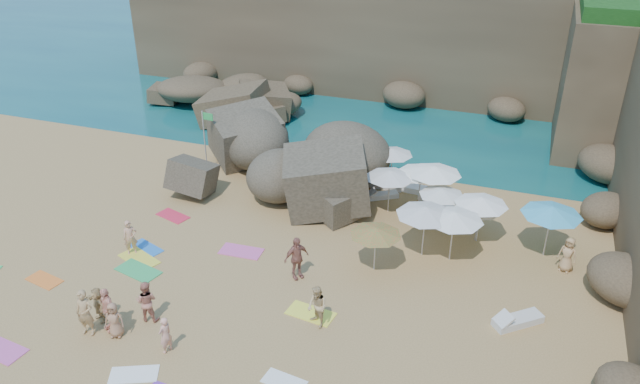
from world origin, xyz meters
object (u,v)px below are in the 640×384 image
(parasol_0, at_px, (442,192))
(person_stand_2, at_px, (258,150))
(person_stand_3, at_px, (296,258))
(person_stand_6, at_px, (165,335))
(parasol_1, at_px, (482,201))
(person_stand_5, at_px, (315,165))
(parasol_2, at_px, (392,152))
(rock_outcrop, at_px, (279,191))
(flag_pole, at_px, (206,133))
(lounger_0, at_px, (382,195))
(person_stand_0, at_px, (130,238))
(person_stand_4, at_px, (568,254))
(person_stand_1, at_px, (146,301))

(parasol_0, relative_size, person_stand_2, 1.21)
(person_stand_3, distance_m, person_stand_6, 6.27)
(parasol_0, xyz_separation_m, parasol_1, (1.85, -0.72, 0.23))
(person_stand_5, bearing_deg, parasol_2, 4.34)
(rock_outcrop, bearing_deg, flag_pole, 167.43)
(parasol_2, height_order, person_stand_5, parasol_2)
(parasol_0, relative_size, person_stand_5, 1.45)
(parasol_2, height_order, lounger_0, parasol_2)
(person_stand_0, distance_m, person_stand_5, 11.06)
(parasol_2, distance_m, person_stand_4, 10.43)
(person_stand_6, bearing_deg, lounger_0, 177.77)
(parasol_1, relative_size, lounger_0, 1.45)
(person_stand_2, bearing_deg, parasol_1, -177.39)
(parasol_0, height_order, person_stand_5, parasol_0)
(person_stand_5, distance_m, person_stand_6, 14.76)
(rock_outcrop, distance_m, parasol_0, 8.79)
(rock_outcrop, distance_m, parasol_1, 10.72)
(lounger_0, relative_size, person_stand_6, 1.12)
(parasol_1, xyz_separation_m, person_stand_5, (-9.15, 3.74, -1.34))
(person_stand_0, height_order, person_stand_5, person_stand_0)
(parasol_0, relative_size, person_stand_1, 1.25)
(rock_outcrop, height_order, person_stand_2, person_stand_2)
(parasol_1, height_order, person_stand_1, parasol_1)
(rock_outcrop, height_order, person_stand_5, rock_outcrop)
(person_stand_0, height_order, person_stand_1, person_stand_1)
(person_stand_2, relative_size, person_stand_5, 1.20)
(parasol_0, height_order, person_stand_3, parasol_0)
(parasol_1, xyz_separation_m, person_stand_2, (-12.79, 4.25, -1.19))
(flag_pole, height_order, parasol_2, flag_pole)
(parasol_1, xyz_separation_m, person_stand_4, (3.82, -1.11, -1.27))
(parasol_1, bearing_deg, parasol_0, 158.74)
(lounger_0, xyz_separation_m, person_stand_5, (-4.06, 1.14, 0.60))
(person_stand_2, distance_m, person_stand_5, 3.68)
(parasol_2, xyz_separation_m, person_stand_3, (-1.63, -9.62, -0.94))
(flag_pole, bearing_deg, parasol_2, 9.58)
(parasol_1, bearing_deg, flag_pole, 170.37)
(person_stand_0, bearing_deg, person_stand_6, -87.23)
(parasol_0, height_order, person_stand_6, parasol_0)
(person_stand_4, bearing_deg, person_stand_0, -143.66)
(person_stand_3, height_order, person_stand_4, person_stand_3)
(flag_pole, relative_size, person_stand_1, 2.07)
(lounger_0, bearing_deg, person_stand_1, -147.88)
(rock_outcrop, distance_m, person_stand_3, 7.88)
(parasol_1, relative_size, parasol_2, 1.09)
(flag_pole, distance_m, lounger_0, 10.22)
(person_stand_1, xyz_separation_m, person_stand_6, (1.59, -1.29, -0.11))
(lounger_0, xyz_separation_m, person_stand_4, (8.91, -3.71, 0.67))
(person_stand_3, bearing_deg, parasol_2, 27.38)
(person_stand_1, bearing_deg, rock_outcrop, -104.81)
(person_stand_4, bearing_deg, person_stand_1, -128.94)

